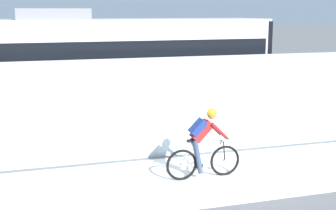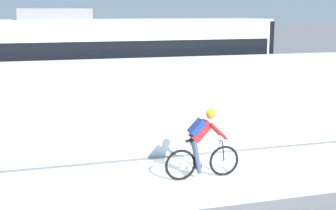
{
  "view_description": "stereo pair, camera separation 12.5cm",
  "coord_description": "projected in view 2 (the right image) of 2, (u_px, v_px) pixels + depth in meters",
  "views": [
    {
      "loc": [
        -4.24,
        -9.51,
        3.75
      ],
      "look_at": [
        -0.6,
        2.35,
        1.25
      ],
      "focal_mm": 50.4,
      "sensor_mm": 36.0,
      "label": 1
    },
    {
      "loc": [
        -4.12,
        -9.55,
        3.75
      ],
      "look_at": [
        -0.6,
        2.35,
        1.25
      ],
      "focal_mm": 50.4,
      "sensor_mm": 36.0,
      "label": 2
    }
  ],
  "objects": [
    {
      "name": "tram_rail_near",
      "position": [
        154.0,
        118.0,
        16.63
      ],
      "size": [
        32.0,
        0.08,
        0.01
      ],
      "primitive_type": "cube",
      "color": "#595654",
      "rests_on": "ground"
    },
    {
      "name": "bike_path_deck",
      "position": [
        222.0,
        176.0,
        10.86
      ],
      "size": [
        32.0,
        3.2,
        0.01
      ],
      "primitive_type": "cube",
      "color": "silver",
      "rests_on": "ground"
    },
    {
      "name": "tram_rail_far",
      "position": [
        144.0,
        110.0,
        17.98
      ],
      "size": [
        32.0,
        0.08,
        0.01
      ],
      "primitive_type": "cube",
      "color": "#595654",
      "rests_on": "ground"
    },
    {
      "name": "concrete_barrier_wall",
      "position": [
        175.0,
        97.0,
        14.06
      ],
      "size": [
        32.0,
        0.36,
        2.39
      ],
      "primitive_type": "cube",
      "color": "silver",
      "rests_on": "ground"
    },
    {
      "name": "glass_parapet",
      "position": [
        195.0,
        132.0,
        12.49
      ],
      "size": [
        32.0,
        0.05,
        1.19
      ],
      "primitive_type": "cube",
      "color": "silver",
      "rests_on": "ground"
    },
    {
      "name": "ground_plane",
      "position": [
        222.0,
        176.0,
        10.87
      ],
      "size": [
        200.0,
        200.0,
        0.0
      ],
      "primitive_type": "plane",
      "color": "slate"
    },
    {
      "name": "tram",
      "position": [
        114.0,
        64.0,
        16.58
      ],
      "size": [
        11.06,
        2.54,
        3.81
      ],
      "color": "silver",
      "rests_on": "ground"
    },
    {
      "name": "cyclist_on_bike",
      "position": [
        203.0,
        144.0,
        10.57
      ],
      "size": [
        1.77,
        0.58,
        1.61
      ],
      "color": "black",
      "rests_on": "ground"
    }
  ]
}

